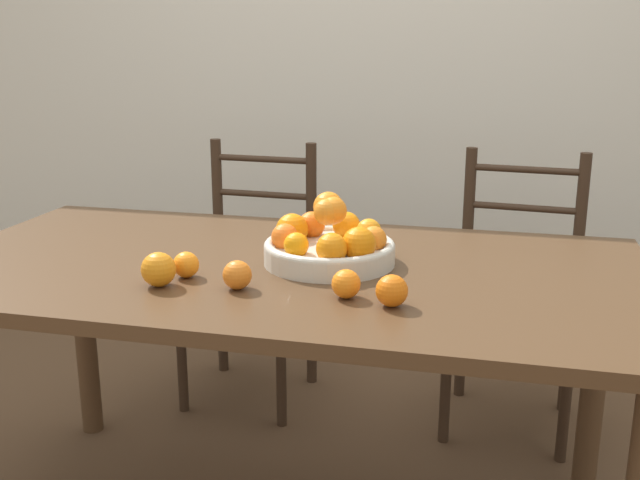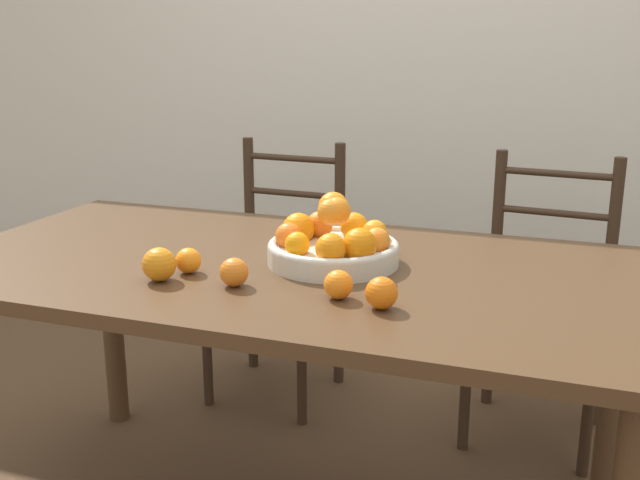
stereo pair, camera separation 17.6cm
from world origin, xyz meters
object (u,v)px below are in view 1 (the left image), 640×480
orange_loose_0 (346,284)px  orange_loose_2 (237,275)px  orange_loose_4 (392,291)px  chair_left (252,275)px  orange_loose_3 (158,269)px  fruit_bowl (329,243)px  chair_right (515,295)px  orange_loose_1 (186,265)px

orange_loose_0 → orange_loose_2: (-0.25, -0.00, 0.00)m
orange_loose_0 → orange_loose_4: (0.10, -0.03, 0.00)m
orange_loose_0 → chair_left: bearing=119.4°
orange_loose_3 → chair_left: (-0.14, 1.03, -0.35)m
orange_loose_4 → orange_loose_2: bearing=175.5°
fruit_bowl → orange_loose_0: 0.26m
orange_loose_0 → chair_left: (-0.57, 1.00, -0.34)m
chair_left → chair_right: (0.95, -0.00, 0.00)m
fruit_bowl → orange_loose_4: (0.20, -0.27, -0.02)m
orange_loose_4 → chair_left: chair_left is taller
orange_loose_1 → orange_loose_3: bearing=-114.6°
orange_loose_4 → orange_loose_0: bearing=164.8°
orange_loose_2 → chair_left: chair_left is taller
orange_loose_0 → orange_loose_3: (-0.43, -0.02, 0.01)m
orange_loose_4 → chair_right: size_ratio=0.07×
orange_loose_0 → orange_loose_1: 0.40m
fruit_bowl → chair_right: 0.97m
chair_right → orange_loose_2: bearing=-117.4°
orange_loose_0 → orange_loose_3: bearing=-176.8°
orange_loose_1 → chair_left: (-0.17, 0.95, -0.34)m
orange_loose_2 → chair_right: 1.24m
orange_loose_2 → orange_loose_3: size_ratio=0.83×
fruit_bowl → orange_loose_3: 0.43m
orange_loose_0 → chair_left: 1.20m
orange_loose_0 → orange_loose_1: size_ratio=1.04×
orange_loose_0 → orange_loose_1: bearing=172.7°
orange_loose_0 → orange_loose_3: orange_loose_3 is taller
fruit_bowl → chair_right: size_ratio=0.34×
orange_loose_1 → orange_loose_4: (0.50, -0.08, 0.00)m
fruit_bowl → orange_loose_3: bearing=-141.7°
fruit_bowl → orange_loose_2: (-0.16, -0.24, -0.02)m
orange_loose_4 → chair_left: 1.28m
orange_loose_3 → chair_right: 1.36m
chair_right → fruit_bowl: bearing=-117.3°
fruit_bowl → orange_loose_3: fruit_bowl is taller
orange_loose_2 → orange_loose_3: bearing=-172.5°
fruit_bowl → chair_right: fruit_bowl is taller
orange_loose_2 → orange_loose_3: orange_loose_3 is taller
orange_loose_0 → chair_left: size_ratio=0.07×
orange_loose_2 → orange_loose_4: 0.35m
chair_left → chair_right: 0.95m
fruit_bowl → orange_loose_1: bearing=-147.8°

